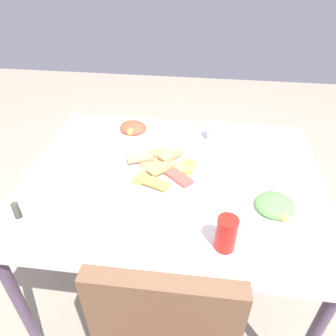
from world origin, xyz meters
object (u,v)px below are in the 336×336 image
object	(u,v)px
pide_platter	(162,168)
salad_plate_greens	(275,206)
salad_plate_rice	(133,129)
drinking_glass	(215,132)
fork	(99,224)
soda_can	(226,234)
paper_napkin	(98,228)
spoon	(96,232)
dining_table	(172,189)
condiment_caddy	(23,215)

from	to	relation	value
pide_platter	salad_plate_greens	xyz separation A→B (m)	(-0.43, 0.18, 0.01)
pide_platter	salad_plate_rice	bearing A→B (deg)	-57.66
drinking_glass	fork	size ratio (longest dim) A/B	0.51
soda_can	paper_napkin	xyz separation A→B (m)	(0.42, -0.02, -0.06)
paper_napkin	salad_plate_rice	bearing A→B (deg)	-88.30
drinking_glass	paper_napkin	size ratio (longest dim) A/B	0.56
drinking_glass	paper_napkin	bearing A→B (deg)	58.63
salad_plate_greens	soda_can	bearing A→B (deg)	47.06
spoon	paper_napkin	bearing A→B (deg)	-106.79
pide_platter	paper_napkin	size ratio (longest dim) A/B	2.20
pide_platter	fork	distance (m)	0.37
drinking_glass	soda_can	bearing A→B (deg)	93.44
soda_can	drinking_glass	world-z (taller)	soda_can
soda_can	dining_table	bearing A→B (deg)	-58.67
dining_table	salad_plate_greens	size ratio (longest dim) A/B	5.81
pide_platter	condiment_caddy	size ratio (longest dim) A/B	3.59
drinking_glass	condiment_caddy	bearing A→B (deg)	43.61
pide_platter	salad_plate_rice	world-z (taller)	salad_plate_rice
drinking_glass	condiment_caddy	distance (m)	0.90
soda_can	paper_napkin	distance (m)	0.43
salad_plate_greens	fork	world-z (taller)	salad_plate_greens
soda_can	condiment_caddy	bearing A→B (deg)	-2.60
soda_can	salad_plate_greens	bearing A→B (deg)	-132.94
pide_platter	soda_can	size ratio (longest dim) A/B	2.81
soda_can	spoon	xyz separation A→B (m)	(0.42, -0.00, -0.06)
pide_platter	fork	bearing A→B (deg)	62.94
dining_table	drinking_glass	xyz separation A→B (m)	(-0.17, -0.31, 0.11)
pide_platter	salad_plate_greens	world-z (taller)	salad_plate_greens
drinking_glass	condiment_caddy	xyz separation A→B (m)	(0.65, 0.62, -0.02)
spoon	condiment_caddy	world-z (taller)	condiment_caddy
dining_table	drinking_glass	bearing A→B (deg)	-118.38
dining_table	paper_napkin	bearing A→B (deg)	55.88
pide_platter	paper_napkin	bearing A→B (deg)	64.14
salad_plate_rice	paper_napkin	world-z (taller)	salad_plate_rice
paper_napkin	spoon	world-z (taller)	spoon
soda_can	paper_napkin	world-z (taller)	soda_can
dining_table	salad_plate_rice	size ratio (longest dim) A/B	5.73
pide_platter	soda_can	xyz separation A→B (m)	(-0.25, 0.37, 0.05)
salad_plate_greens	condiment_caddy	xyz separation A→B (m)	(0.87, 0.16, 0.01)
paper_napkin	drinking_glass	bearing A→B (deg)	-121.37
soda_can	drinking_glass	distance (m)	0.65
pide_platter	paper_napkin	distance (m)	0.39
paper_napkin	soda_can	bearing A→B (deg)	176.99
salad_plate_greens	drinking_glass	size ratio (longest dim) A/B	2.40
salad_plate_greens	salad_plate_rice	bearing A→B (deg)	-37.65
pide_platter	spoon	xyz separation A→B (m)	(0.17, 0.37, -0.01)
dining_table	spoon	bearing A→B (deg)	57.33
dining_table	soda_can	world-z (taller)	soda_can
fork	salad_plate_greens	bearing A→B (deg)	-178.49
dining_table	fork	world-z (taller)	fork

